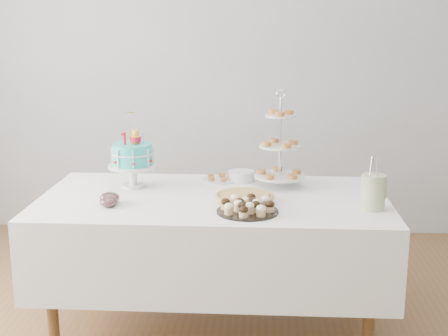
# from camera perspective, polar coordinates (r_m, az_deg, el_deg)

# --- Properties ---
(walls) EXTENTS (5.04, 4.04, 2.70)m
(walls) POSITION_cam_1_polar(r_m,az_deg,el_deg) (3.05, -1.47, 6.32)
(walls) COLOR #919496
(walls) RESTS_ON floor
(table) EXTENTS (1.92, 1.02, 0.77)m
(table) POSITION_cam_1_polar(r_m,az_deg,el_deg) (3.53, -0.96, -6.20)
(table) COLOR silver
(table) RESTS_ON floor
(birthday_cake) EXTENTS (0.29, 0.29, 0.44)m
(birthday_cake) POSITION_cam_1_polar(r_m,az_deg,el_deg) (3.67, -8.31, 0.07)
(birthday_cake) COLOR silver
(birthday_cake) RESTS_ON table
(cupcake_tray) EXTENTS (0.32, 0.32, 0.07)m
(cupcake_tray) POSITION_cam_1_polar(r_m,az_deg,el_deg) (3.17, 2.17, -3.47)
(cupcake_tray) COLOR black
(cupcake_tray) RESTS_ON table
(pie) EXTENTS (0.32, 0.32, 0.05)m
(pie) POSITION_cam_1_polar(r_m,az_deg,el_deg) (3.34, 1.90, -2.74)
(pie) COLOR tan
(pie) RESTS_ON table
(tiered_stand) EXTENTS (0.29, 0.29, 0.57)m
(tiered_stand) POSITION_cam_1_polar(r_m,az_deg,el_deg) (3.63, 5.14, 1.95)
(tiered_stand) COLOR silver
(tiered_stand) RESTS_ON table
(plate_stack) EXTENTS (0.16, 0.16, 0.06)m
(plate_stack) POSITION_cam_1_polar(r_m,az_deg,el_deg) (3.78, 1.60, -0.76)
(plate_stack) COLOR silver
(plate_stack) RESTS_ON table
(pastry_plate) EXTENTS (0.22, 0.22, 0.03)m
(pastry_plate) POSITION_cam_1_polar(r_m,az_deg,el_deg) (3.80, -0.42, -0.95)
(pastry_plate) COLOR silver
(pastry_plate) RESTS_ON table
(jam_bowl_a) EXTENTS (0.09, 0.09, 0.06)m
(jam_bowl_a) POSITION_cam_1_polar(r_m,az_deg,el_deg) (3.32, -10.49, -3.07)
(jam_bowl_a) COLOR silver
(jam_bowl_a) RESTS_ON table
(jam_bowl_b) EXTENTS (0.11, 0.11, 0.06)m
(jam_bowl_b) POSITION_cam_1_polar(r_m,az_deg,el_deg) (3.38, -10.40, -2.72)
(jam_bowl_b) COLOR silver
(jam_bowl_b) RESTS_ON table
(utensil_pitcher) EXTENTS (0.13, 0.12, 0.28)m
(utensil_pitcher) POSITION_cam_1_polar(r_m,az_deg,el_deg) (3.30, 13.48, -2.02)
(utensil_pitcher) COLOR beige
(utensil_pitcher) RESTS_ON table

